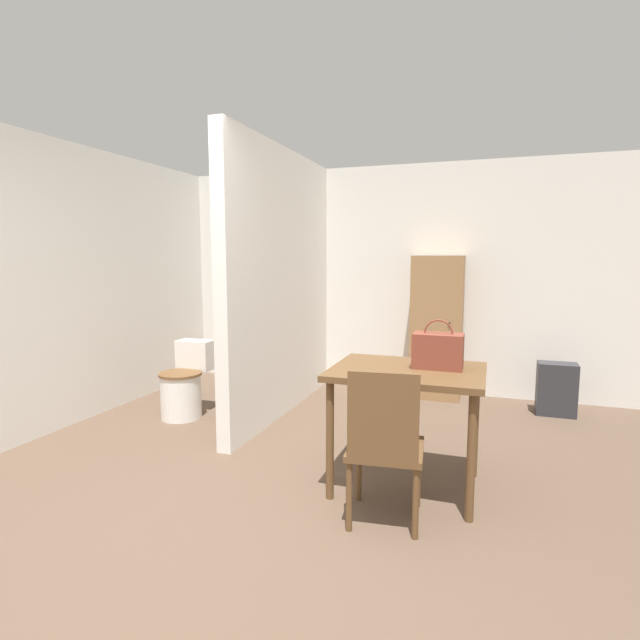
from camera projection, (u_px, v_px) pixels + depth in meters
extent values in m
plane|color=brown|center=(209.00, 559.00, 2.50)|extent=(16.00, 16.00, 0.00)
cube|color=white|center=(374.00, 279.00, 5.72)|extent=(5.47, 0.12, 2.50)
cube|color=white|center=(94.00, 283.00, 4.74)|extent=(0.12, 4.54, 2.50)
cube|color=white|center=(282.00, 283.00, 4.76)|extent=(0.12, 2.33, 2.50)
cube|color=brown|center=(407.00, 372.00, 3.19)|extent=(0.96, 0.75, 0.04)
cylinder|color=brown|center=(330.00, 440.00, 3.08)|extent=(0.05, 0.05, 0.75)
cylinder|color=brown|center=(471.00, 458.00, 2.81)|extent=(0.05, 0.05, 0.75)
cylinder|color=brown|center=(356.00, 411.00, 3.67)|extent=(0.05, 0.05, 0.75)
cylinder|color=brown|center=(475.00, 423.00, 3.40)|extent=(0.05, 0.05, 0.75)
cube|color=brown|center=(386.00, 449.00, 2.84)|extent=(0.46, 0.46, 0.04)
cube|color=brown|center=(383.00, 416.00, 2.62)|extent=(0.38, 0.07, 0.47)
cylinder|color=brown|center=(359.00, 469.00, 3.08)|extent=(0.04, 0.04, 0.40)
cylinder|color=brown|center=(418.00, 475.00, 3.00)|extent=(0.04, 0.04, 0.40)
cylinder|color=brown|center=(349.00, 496.00, 2.73)|extent=(0.04, 0.04, 0.40)
cylinder|color=brown|center=(416.00, 503.00, 2.65)|extent=(0.04, 0.04, 0.40)
cylinder|color=white|center=(181.00, 396.00, 4.66)|extent=(0.37, 0.37, 0.41)
cylinder|color=brown|center=(180.00, 374.00, 4.64)|extent=(0.40, 0.40, 0.02)
cube|color=white|center=(195.00, 355.00, 4.86)|extent=(0.34, 0.18, 0.29)
cube|color=brown|center=(438.00, 351.00, 3.18)|extent=(0.31, 0.17, 0.23)
torus|color=brown|center=(438.00, 334.00, 3.17)|extent=(0.18, 0.01, 0.18)
cube|color=#997047|center=(437.00, 327.00, 5.29)|extent=(0.52, 0.36, 1.51)
sphere|color=black|center=(449.00, 323.00, 5.06)|extent=(0.02, 0.02, 0.02)
cube|color=#2D2D33|center=(556.00, 389.00, 4.75)|extent=(0.35, 0.22, 0.50)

